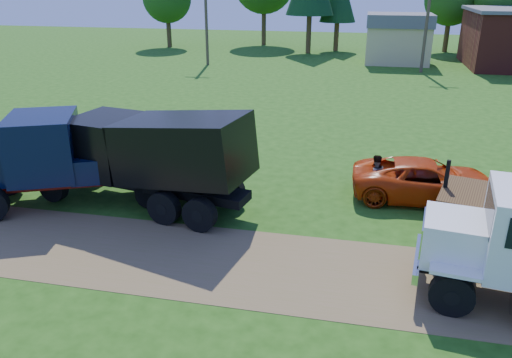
# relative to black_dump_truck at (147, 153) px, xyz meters

# --- Properties ---
(ground) EXTENTS (140.00, 140.00, 0.00)m
(ground) POSITION_rel_black_dump_truck_xyz_m (6.38, -3.39, -2.02)
(ground) COLOR #1E4910
(ground) RESTS_ON ground
(dirt_track) EXTENTS (120.00, 4.20, 0.01)m
(dirt_track) POSITION_rel_black_dump_truck_xyz_m (6.38, -3.39, -2.01)
(dirt_track) COLOR brown
(dirt_track) RESTS_ON ground
(black_dump_truck) EXTENTS (8.66, 4.03, 3.67)m
(black_dump_truck) POSITION_rel_black_dump_truck_xyz_m (0.00, 0.00, 0.00)
(black_dump_truck) COLOR black
(black_dump_truck) RESTS_ON ground
(navy_truck) EXTENTS (7.80, 5.35, 3.35)m
(navy_truck) POSITION_rel_black_dump_truck_xyz_m (-3.03, -0.35, -0.31)
(navy_truck) COLOR maroon
(navy_truck) RESTS_ON ground
(orange_pickup) EXTENTS (5.59, 2.69, 1.53)m
(orange_pickup) POSITION_rel_black_dump_truck_xyz_m (10.01, 2.62, -1.25)
(orange_pickup) COLOR #BF3508
(orange_pickup) RESTS_ON ground
(spectator_b) EXTENTS (1.02, 0.92, 1.72)m
(spectator_b) POSITION_rel_black_dump_truck_xyz_m (8.08, 2.38, -1.16)
(spectator_b) COLOR #999999
(spectator_b) RESTS_ON ground
(tan_shed) EXTENTS (6.20, 5.40, 4.70)m
(tan_shed) POSITION_rel_black_dump_truck_xyz_m (10.38, 36.61, 0.40)
(tan_shed) COLOR #CCB67F
(tan_shed) RESTS_ON ground
(utility_poles) EXTENTS (42.20, 0.28, 9.00)m
(utility_poles) POSITION_rel_black_dump_truck_xyz_m (12.38, 31.61, 2.69)
(utility_poles) COLOR #473728
(utility_poles) RESTS_ON ground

